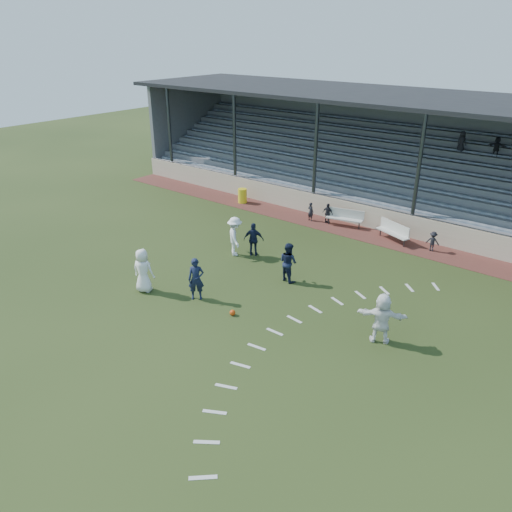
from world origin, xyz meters
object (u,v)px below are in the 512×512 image
Objects in this scene: bench_right at (394,230)px; player_navy_lead at (196,279)px; trash_bin at (242,196)px; bench_left at (345,216)px; football at (233,313)px; player_white_lead at (143,271)px.

bench_right is 11.17m from player_navy_lead.
trash_bin is 12.27m from player_navy_lead.
bench_left is 1.02× the size of bench_right.
trash_bin is (-7.02, -0.39, -0.12)m from bench_left.
trash_bin is (-9.98, -0.09, -0.12)m from bench_right.
trash_bin is 3.97× the size of football.
trash_bin is at bearing 79.61° from player_navy_lead.
football is (8.34, -10.57, -0.35)m from trash_bin.
trash_bin is 0.50× the size of player_navy_lead.
player_white_lead reaches higher than player_navy_lead.
bench_left is 9.19× the size of football.
bench_right is 1.15× the size of player_navy_lead.
bench_right is at bearing -136.73° from player_white_lead.
player_white_lead is (-2.81, -11.75, 0.35)m from bench_left.
trash_bin is at bearing -89.65° from player_white_lead.
player_navy_lead is at bearing -106.99° from bench_left.
bench_left is 2.31× the size of trash_bin.
player_navy_lead is at bearing -58.70° from trash_bin.
bench_right reaches higher than trash_bin.
football is at bearing -44.32° from player_navy_lead.
bench_left is at bearing -123.46° from player_white_lead.
football is (1.32, -10.95, -0.47)m from bench_left.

